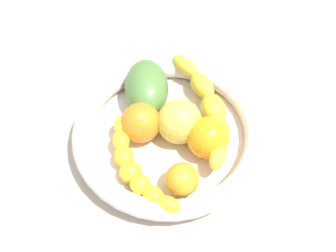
% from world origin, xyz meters
% --- Properties ---
extents(kitchen_counter, '(1.20, 1.20, 0.03)m').
position_xyz_m(kitchen_counter, '(0.00, 0.00, 0.01)').
color(kitchen_counter, '#B7AC9B').
rests_on(kitchen_counter, ground).
extents(fruit_bowl, '(0.31, 0.31, 0.05)m').
position_xyz_m(fruit_bowl, '(0.00, 0.00, 0.05)').
color(fruit_bowl, silver).
rests_on(fruit_bowl, kitchen_counter).
extents(banana_draped_left, '(0.24, 0.12, 0.05)m').
position_xyz_m(banana_draped_left, '(-0.05, 0.06, 0.07)').
color(banana_draped_left, yellow).
rests_on(banana_draped_left, fruit_bowl).
extents(banana_draped_right, '(0.17, 0.13, 0.04)m').
position_xyz_m(banana_draped_right, '(0.08, -0.04, 0.07)').
color(banana_draped_right, yellow).
rests_on(banana_draped_right, fruit_bowl).
extents(orange_front, '(0.07, 0.07, 0.07)m').
position_xyz_m(orange_front, '(0.00, -0.04, 0.08)').
color(orange_front, orange).
rests_on(orange_front, fruit_bowl).
extents(orange_mid_left, '(0.07, 0.07, 0.07)m').
position_xyz_m(orange_mid_left, '(0.02, 0.06, 0.08)').
color(orange_mid_left, orange).
rests_on(orange_mid_left, fruit_bowl).
extents(orange_mid_right, '(0.05, 0.05, 0.05)m').
position_xyz_m(orange_mid_right, '(0.09, 0.03, 0.07)').
color(orange_mid_right, orange).
rests_on(orange_mid_right, fruit_bowl).
extents(apple_yellow, '(0.07, 0.07, 0.07)m').
position_xyz_m(apple_yellow, '(-0.01, 0.02, 0.08)').
color(apple_yellow, '#DEC24A').
rests_on(apple_yellow, fruit_bowl).
extents(mango_green, '(0.12, 0.09, 0.07)m').
position_xyz_m(mango_green, '(-0.07, -0.04, 0.08)').
color(mango_green, '#527E3B').
rests_on(mango_green, fruit_bowl).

